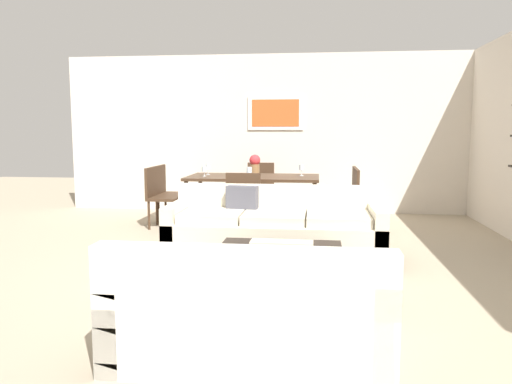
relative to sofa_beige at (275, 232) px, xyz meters
The scene contains 20 objects.
ground_plane 0.45m from the sofa_beige, 97.32° to the right, with size 18.00×18.00×0.00m, color tan.
back_wall_unit 3.38m from the sofa_beige, 85.51° to the left, with size 8.40×0.09×2.70m.
sofa_beige is the anchor object (origin of this frame).
loveseat_white 2.48m from the sofa_beige, 88.63° to the right, with size 1.69×0.90×0.78m.
coffee_table 1.28m from the sofa_beige, 83.65° to the right, with size 1.09×1.01×0.38m.
decorative_bowl 1.35m from the sofa_beige, 82.94° to the right, with size 0.39×0.39×0.09m.
candle_jar 1.43m from the sofa_beige, 71.48° to the right, with size 0.07×0.07×0.06m, color silver.
dining_table 1.84m from the sofa_beige, 104.84° to the left, with size 1.90×0.98×0.75m.
dining_chair_right_far 2.17m from the sofa_beige, 65.40° to the left, with size 0.44×0.44×0.88m.
dining_chair_left_far 2.68m from the sofa_beige, 132.86° to the left, with size 0.44×0.44×0.88m.
dining_chair_head 2.68m from the sofa_beige, 99.92° to the left, with size 0.44×0.44×0.88m.
dining_chair_foot 0.98m from the sofa_beige, 118.64° to the left, with size 0.44×0.44×0.88m.
dining_chair_right_near 1.78m from the sofa_beige, 59.44° to the left, with size 0.44×0.44×0.88m.
dining_chair_left_near 2.38m from the sofa_beige, 140.12° to the left, with size 0.44×0.44×0.88m.
wine_glass_left_near 2.07m from the sofa_beige, 125.63° to the left, with size 0.07×0.07×0.14m.
wine_glass_left_far 2.26m from the sofa_beige, 121.94° to the left, with size 0.06×0.06×0.16m.
wine_glass_head 2.29m from the sofa_beige, 101.99° to the left, with size 0.07×0.07×0.14m.
wine_glass_right_far 1.96m from the sofa_beige, 82.70° to the left, with size 0.08×0.08×0.16m.
wine_glass_foot 1.50m from the sofa_beige, 109.37° to the left, with size 0.07×0.07×0.16m.
centerpiece_vase 1.88m from the sofa_beige, 104.16° to the left, with size 0.16×0.16×0.31m.
Camera 1 is at (0.49, -5.10, 1.41)m, focal length 35.01 mm.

